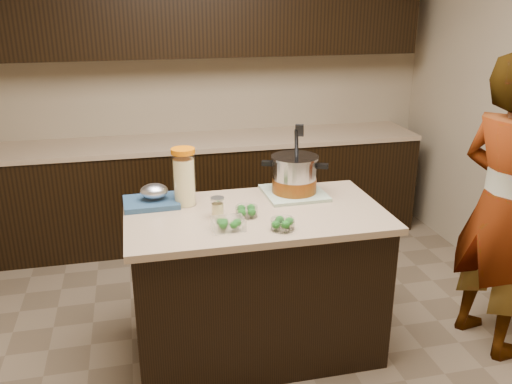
# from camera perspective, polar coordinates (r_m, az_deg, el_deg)

# --- Properties ---
(ground_plane) EXTENTS (4.00, 4.00, 0.00)m
(ground_plane) POSITION_cam_1_polar(r_m,az_deg,el_deg) (3.49, 0.00, -15.93)
(ground_plane) COLOR brown
(ground_plane) RESTS_ON ground
(room_shell) EXTENTS (4.04, 4.04, 2.72)m
(room_shell) POSITION_cam_1_polar(r_m,az_deg,el_deg) (2.85, 0.00, 13.25)
(room_shell) COLOR tan
(room_shell) RESTS_ON ground
(back_cabinets) EXTENTS (3.60, 0.63, 2.33)m
(back_cabinets) POSITION_cam_1_polar(r_m,az_deg,el_deg) (4.67, -4.85, 6.20)
(back_cabinets) COLOR black
(back_cabinets) RESTS_ON ground
(island) EXTENTS (1.46, 0.81, 0.90)m
(island) POSITION_cam_1_polar(r_m,az_deg,el_deg) (3.25, 0.00, -9.45)
(island) COLOR black
(island) RESTS_ON ground
(dish_towel) EXTENTS (0.37, 0.37, 0.02)m
(dish_towel) POSITION_cam_1_polar(r_m,az_deg,el_deg) (3.32, 4.02, -0.10)
(dish_towel) COLOR #5E8459
(dish_towel) RESTS_ON island
(stock_pot) EXTENTS (0.38, 0.38, 0.41)m
(stock_pot) POSITION_cam_1_polar(r_m,az_deg,el_deg) (3.29, 4.07, 1.61)
(stock_pot) COLOR #B7B7BC
(stock_pot) RESTS_ON dish_towel
(lemonade_pitcher) EXTENTS (0.17, 0.17, 0.33)m
(lemonade_pitcher) POSITION_cam_1_polar(r_m,az_deg,el_deg) (3.14, -7.57, 1.35)
(lemonade_pitcher) COLOR #F3DF94
(lemonade_pitcher) RESTS_ON island
(mason_jar) EXTENTS (0.08, 0.08, 0.12)m
(mason_jar) POSITION_cam_1_polar(r_m,az_deg,el_deg) (2.97, -4.06, -1.68)
(mason_jar) COLOR #F3DF94
(mason_jar) RESTS_ON island
(broccoli_tub_left) EXTENTS (0.16, 0.16, 0.06)m
(broccoli_tub_left) POSITION_cam_1_polar(r_m,az_deg,el_deg) (2.99, -1.01, -2.09)
(broccoli_tub_left) COLOR silver
(broccoli_tub_left) RESTS_ON island
(broccoli_tub_right) EXTENTS (0.14, 0.14, 0.06)m
(broccoli_tub_right) POSITION_cam_1_polar(r_m,az_deg,el_deg) (2.82, 2.82, -3.45)
(broccoli_tub_right) COLOR silver
(broccoli_tub_right) RESTS_ON island
(broccoli_tub_rect) EXTENTS (0.17, 0.13, 0.06)m
(broccoli_tub_rect) POSITION_cam_1_polar(r_m,az_deg,el_deg) (2.83, -2.95, -3.41)
(broccoli_tub_rect) COLOR silver
(broccoli_tub_rect) RESTS_ON island
(blue_tray) EXTENTS (0.32, 0.26, 0.12)m
(blue_tray) POSITION_cam_1_polar(r_m,az_deg,el_deg) (3.20, -10.84, -0.64)
(blue_tray) COLOR navy
(blue_tray) RESTS_ON island
(person) EXTENTS (0.53, 0.71, 1.79)m
(person) POSITION_cam_1_polar(r_m,az_deg,el_deg) (3.44, 24.61, -1.54)
(person) COLOR gray
(person) RESTS_ON ground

